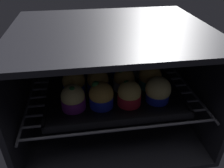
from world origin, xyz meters
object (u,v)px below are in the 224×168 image
Objects in this scene: muffin_row2_col0 at (73,71)px; muffin_row2_col1 at (97,69)px; muffin_row1_col0 at (74,83)px; baking_tray at (112,90)px; muffin_row2_col2 at (120,67)px; muffin_row2_col3 at (143,66)px; muffin_row1_col3 at (150,77)px; muffin_row0_col2 at (129,94)px; muffin_row1_col2 at (124,80)px; muffin_row0_col3 at (158,91)px; muffin_row1_col1 at (98,82)px; muffin_row0_col0 at (73,98)px; muffin_row0_col1 at (101,96)px.

muffin_row2_col0 is 8.24cm from muffin_row2_col1.
muffin_row1_col0 reaches higher than muffin_row2_col1.
muffin_row2_col0 is (-12.32, 8.18, 4.06)cm from baking_tray.
muffin_row2_col3 is (8.59, -0.07, -0.47)cm from muffin_row2_col2.
muffin_row2_col0 is at bearing 161.39° from muffin_row1_col3.
muffin_row0_col2 is 18.45cm from muffin_row2_col1.
muffin_row1_col0 reaches higher than muffin_row1_col2.
muffin_row0_col3 is at bearing -42.93° from muffin_row1_col2.
muffin_row1_col1 is 8.58cm from muffin_row1_col2.
muffin_row1_col3 is at bearing -0.06° from muffin_row1_col1.
muffin_row0_col3 is at bearing -32.78° from baking_tray.
muffin_row1_col1 is at bearing -179.04° from muffin_row1_col2.
muffin_row0_col2 is 0.96× the size of muffin_row0_col3.
baking_tray is 5.40× the size of muffin_row1_col2.
baking_tray is 5.44× the size of muffin_row0_col0.
muffin_row1_col2 is 8.43cm from muffin_row2_col2.
muffin_row0_col3 reaches higher than muffin_row2_col3.
muffin_row2_col2 is at bearing 89.05° from muffin_row0_col2.
muffin_row0_col0 is at bearing -162.54° from muffin_row1_col3.
muffin_row0_col1 is 16.41cm from muffin_row2_col1.
muffin_row1_col3 is at bearing 17.46° from muffin_row0_col0.
muffin_row0_col3 reaches higher than muffin_row0_col2.
muffin_row1_col3 reaches higher than muffin_row1_col1.
muffin_row1_col1 is at bearing 155.23° from muffin_row0_col3.
muffin_row0_col0 is 11.26cm from muffin_row1_col1.
muffin_row0_col1 reaches higher than muffin_row0_col2.
muffin_row1_col0 is 7.62cm from muffin_row1_col1.
muffin_row1_col1 is at bearing 91.12° from muffin_row0_col1.
muffin_row2_col2 is (16.33, 8.26, 0.12)cm from muffin_row1_col0.
muffin_row0_col3 is (25.30, -0.05, 0.14)cm from muffin_row0_col0.
muffin_row0_col0 is 1.02× the size of muffin_row2_col3.
muffin_row2_col0 reaches higher than baking_tray.
muffin_row0_col1 is 11.44cm from muffin_row1_col0.
baking_tray is at bearing -63.26° from muffin_row2_col1.
muffin_row0_col1 is at bearing -117.20° from muffin_row2_col2.
muffin_row2_col2 is 8.60cm from muffin_row2_col3.
muffin_row2_col2 is at bearing 0.62° from muffin_row2_col0.
muffin_row0_col3 is (8.89, 0.35, 0.09)cm from muffin_row0_col2.
muffin_row1_col0 is at bearing 179.43° from muffin_row1_col2.
muffin_row1_col3 reaches higher than muffin_row0_col2.
baking_tray is 5.17× the size of muffin_row1_col3.
muffin_row2_col3 is (16.81, 0.19, -0.24)cm from muffin_row2_col1.
muffin_row1_col0 is at bearing 179.56° from baking_tray.
muffin_row1_col3 is at bearing -45.28° from muffin_row2_col2.
baking_tray is at bearing 179.06° from muffin_row1_col2.
muffin_row1_col3 is 12.08cm from muffin_row2_col2.
muffin_row2_col2 is (8.72, 8.57, 0.30)cm from muffin_row1_col1.
muffin_row1_col3 is at bearing -26.48° from muffin_row2_col1.
muffin_row0_col3 reaches higher than muffin_row1_col1.
muffin_row2_col2 reaches higher than muffin_row1_col1.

